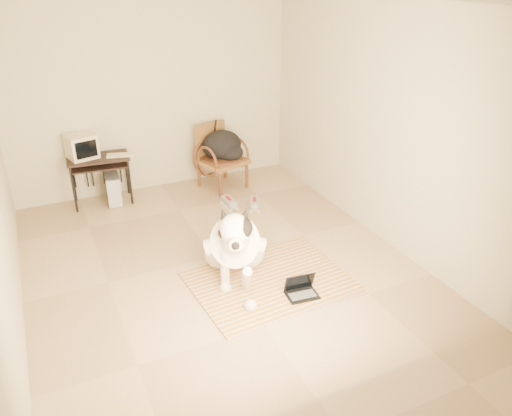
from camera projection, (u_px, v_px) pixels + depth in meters
floor at (213, 257)px, 5.66m from camera, size 4.50×4.50×0.00m
ceiling at (202, 0)px, 4.46m from camera, size 4.50×4.50×0.00m
wall_back at (152, 95)px, 6.88m from camera, size 4.50×0.00×4.50m
wall_front at (328, 248)px, 3.23m from camera, size 4.50×0.00×4.50m
wall_right at (370, 120)px, 5.82m from camera, size 0.00×4.50×4.50m
rug at (270, 281)px, 5.22m from camera, size 1.66×1.31×0.02m
dog at (235, 245)px, 5.14m from camera, size 0.74×1.35×0.99m
laptop at (301, 290)px, 4.98m from camera, size 0.33×0.26×0.22m
computer_desk at (99, 164)px, 6.69m from camera, size 0.83×0.51×0.67m
crt_monitor at (81, 146)px, 6.57m from camera, size 0.42×0.41×0.32m
desk_keyboard at (121, 155)px, 6.69m from camera, size 0.39×0.22×0.02m
pc_tower at (113, 188)px, 6.87m from camera, size 0.23×0.46×0.41m
rattan_chair at (220, 157)px, 7.25m from camera, size 0.75×0.73×0.91m
backpack at (223, 146)px, 7.18m from camera, size 0.58×0.52×0.43m
sneaker_left at (229, 203)px, 6.81m from camera, size 0.14×0.32×0.11m
sneaker_right at (254, 204)px, 6.78m from camera, size 0.24×0.33×0.11m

